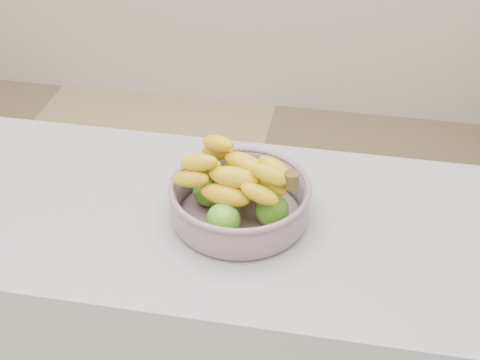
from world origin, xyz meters
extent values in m
cube|color=#9D9FA5|center=(0.00, -0.08, 0.45)|extent=(2.00, 0.60, 0.90)
cylinder|color=#8B97A7|center=(0.20, -0.08, 0.91)|extent=(0.26, 0.26, 0.01)
torus|color=#8B97A7|center=(0.20, -0.08, 0.98)|extent=(0.30, 0.30, 0.01)
sphere|color=#399419|center=(0.17, -0.15, 0.95)|extent=(0.07, 0.07, 0.07)
sphere|color=#399419|center=(0.27, -0.10, 0.95)|extent=(0.07, 0.07, 0.07)
sphere|color=#399419|center=(0.22, -0.01, 0.95)|extent=(0.07, 0.07, 0.07)
sphere|color=#399419|center=(0.12, -0.06, 0.95)|extent=(0.07, 0.07, 0.07)
ellipsoid|color=yellow|center=(0.17, -0.12, 0.99)|extent=(0.19, 0.07, 0.04)
ellipsoid|color=yellow|center=(0.19, -0.08, 0.99)|extent=(0.19, 0.10, 0.04)
ellipsoid|color=yellow|center=(0.20, -0.03, 0.99)|extent=(0.19, 0.12, 0.04)
ellipsoid|color=yellow|center=(0.19, -0.10, 1.02)|extent=(0.19, 0.06, 0.04)
ellipsoid|color=yellow|center=(0.20, -0.05, 1.02)|extent=(0.19, 0.13, 0.04)
cylinder|color=#463716|center=(0.31, -0.11, 1.04)|extent=(0.03, 0.03, 0.03)
camera|label=1|loc=(0.40, -1.18, 1.81)|focal=50.00mm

